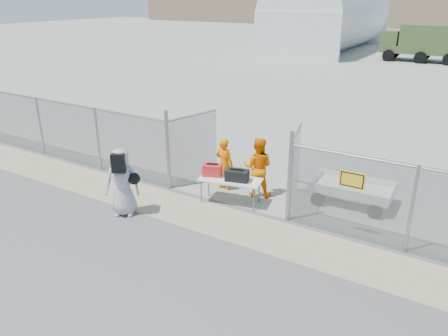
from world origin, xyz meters
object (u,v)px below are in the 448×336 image
Objects in this scene: visitor at (122,182)px; utility_trailer at (352,192)px; folding_table at (230,191)px; security_worker_left at (224,164)px; security_worker_right at (258,167)px.

visitor reaches higher than utility_trailer.
security_worker_left is at bearing 119.26° from folding_table.
visitor is at bearing 32.01° from security_worker_right.
security_worker_left is at bearing -10.57° from security_worker_right.
visitor is (-1.50, -2.85, 0.12)m from security_worker_left.
folding_table is 0.98× the size of security_worker_right.
utility_trailer is (2.58, 0.95, -0.55)m from security_worker_right.
security_worker_right is at bearing 51.19° from folding_table.
visitor reaches higher than security_worker_left.
folding_table is at bearing 14.18° from visitor.
security_worker_right is at bearing -171.38° from security_worker_left.
folding_table is 3.52m from utility_trailer.
security_worker_left is 0.87× the size of visitor.
security_worker_left is at bearing 32.06° from visitor.
security_worker_left is 0.91× the size of security_worker_right.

